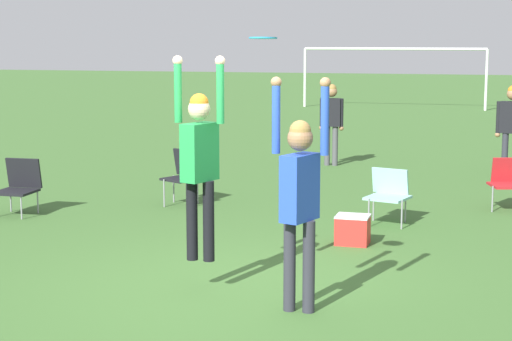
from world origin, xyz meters
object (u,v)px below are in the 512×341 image
object	(u,v)px
person_jumping	(200,153)
person_defending	(300,188)
camping_chair_2	(183,172)
camping_chair_5	(389,192)
person_spectator_far	(332,117)
person_spectator_near	(512,122)
camping_chair_3	(508,180)
frisbee	(263,38)
camping_chair_1	(19,184)
cooler_box	(353,230)

from	to	relation	value
person_jumping	person_defending	xyz separation A→B (m)	(1.16, -0.40, -0.24)
camping_chair_2	camping_chair_5	distance (m)	3.43
person_spectator_far	camping_chair_2	bearing A→B (deg)	-112.56
camping_chair_2	person_jumping	bearing A→B (deg)	139.73
camping_chair_2	person_spectator_near	size ratio (longest dim) A/B	0.50
person_defending	person_spectator_far	xyz separation A→B (m)	(-1.59, 9.82, -0.20)
person_jumping	camping_chair_5	bearing A→B (deg)	-1.58
person_jumping	person_defending	distance (m)	1.25
camping_chair_2	person_spectator_near	distance (m)	6.72
person_defending	camping_chair_3	world-z (taller)	person_defending
person_defending	camping_chair_5	xyz separation A→B (m)	(0.32, 4.32, -0.77)
person_defending	frisbee	world-z (taller)	frisbee
camping_chair_3	person_spectator_far	world-z (taller)	person_spectator_far
camping_chair_5	camping_chair_2	bearing A→B (deg)	6.02
frisbee	camping_chair_1	size ratio (longest dim) A/B	0.32
cooler_box	person_spectator_near	bearing A→B (deg)	72.30
camping_chair_2	person_spectator_near	bearing A→B (deg)	-112.94
camping_chair_5	cooler_box	size ratio (longest dim) A/B	1.83
person_jumping	frisbee	bearing A→B (deg)	-97.07
person_jumping	camping_chair_5	size ratio (longest dim) A/B	2.73
camping_chair_2	camping_chair_3	bearing A→B (deg)	-141.60
person_jumping	person_spectator_far	distance (m)	9.44
frisbee	person_spectator_far	bearing A→B (deg)	97.09
camping_chair_5	cooler_box	world-z (taller)	camping_chair_5
person_jumping	camping_chair_1	world-z (taller)	person_jumping
camping_chair_1	camping_chair_2	size ratio (longest dim) A/B	0.96
person_spectator_far	camping_chair_1	bearing A→B (deg)	-125.41
camping_chair_1	person_spectator_near	size ratio (longest dim) A/B	0.48
frisbee	camping_chair_5	size ratio (longest dim) A/B	0.34
camping_chair_2	frisbee	bearing A→B (deg)	145.67
frisbee	camping_chair_5	xyz separation A→B (m)	(0.69, 4.31, -2.19)
person_spectator_far	cooler_box	world-z (taller)	person_spectator_far
camping_chair_1	camping_chair_5	bearing A→B (deg)	-173.46
camping_chair_2	person_spectator_far	xyz separation A→B (m)	(1.47, 4.94, 0.51)
person_defending	person_spectator_far	distance (m)	9.95
frisbee	cooler_box	world-z (taller)	frisbee
person_defending	cooler_box	bearing A→B (deg)	-161.59
person_jumping	person_spectator_near	xyz separation A→B (m)	(3.21, 8.81, -0.39)
camping_chair_3	person_spectator_near	xyz separation A→B (m)	(0.05, 3.29, 0.61)
person_spectator_far	frisbee	bearing A→B (deg)	-88.91
camping_chair_2	camping_chair_3	size ratio (longest dim) A/B	1.10
person_spectator_far	camping_chair_3	bearing A→B (deg)	-53.42
frisbee	camping_chair_5	bearing A→B (deg)	80.88
person_jumping	camping_chair_2	world-z (taller)	person_jumping
person_defending	person_spectator_near	bearing A→B (deg)	-173.39
frisbee	person_spectator_far	distance (m)	10.02
cooler_box	camping_chair_1	bearing A→B (deg)	174.13
person_defending	camping_chair_5	size ratio (longest dim) A/B	2.91
cooler_box	person_defending	bearing A→B (deg)	-90.72
camping_chair_2	person_spectator_far	world-z (taller)	person_spectator_far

